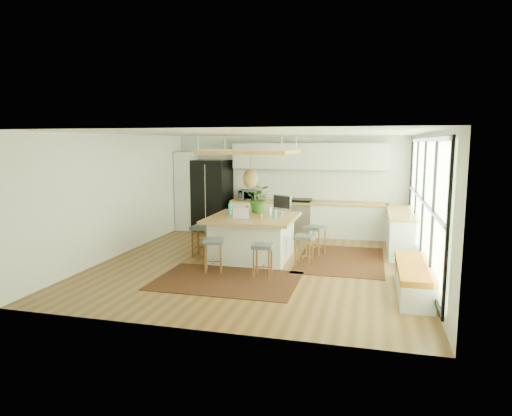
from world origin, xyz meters
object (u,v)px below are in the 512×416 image
(stool_near_left, at_px, (213,254))
(island_plant, at_px, (259,202))
(stool_left_side, at_px, (202,241))
(laptop, at_px, (241,214))
(fridge, at_px, (212,198))
(microwave, at_px, (248,194))
(monitor, at_px, (282,204))
(stool_near_right, at_px, (263,259))
(stool_right_front, at_px, (304,249))
(stool_right_back, at_px, (316,240))
(island, at_px, (253,237))

(stool_near_left, distance_m, island_plant, 2.00)
(stool_left_side, bearing_deg, laptop, -16.04)
(fridge, distance_m, microwave, 1.11)
(stool_near_left, bearing_deg, monitor, 53.29)
(stool_near_right, height_order, laptop, laptop)
(fridge, relative_size, monitor, 4.05)
(stool_near_right, relative_size, stool_right_front, 1.00)
(fridge, xyz_separation_m, island_plant, (1.94, -2.25, 0.25))
(stool_left_side, relative_size, island_plant, 1.09)
(stool_right_back, relative_size, stool_left_side, 0.96)
(island, height_order, stool_left_side, island)
(microwave, bearing_deg, island_plant, -71.69)
(fridge, relative_size, laptop, 5.88)
(stool_left_side, distance_m, laptop, 1.25)
(monitor, bearing_deg, stool_right_back, 53.06)
(stool_near_left, height_order, monitor, monitor)
(island_plant, bearing_deg, fridge, 130.85)
(laptop, height_order, microwave, microwave)
(stool_left_side, bearing_deg, island_plant, 31.22)
(island, height_order, stool_near_right, island)
(fridge, xyz_separation_m, stool_near_left, (1.46, -4.00, -0.57))
(fridge, relative_size, stool_near_right, 3.18)
(microwave, height_order, island_plant, island_plant)
(stool_near_left, bearing_deg, microwave, 95.35)
(laptop, bearing_deg, stool_left_side, 145.39)
(island, xyz_separation_m, stool_near_right, (0.54, -1.31, -0.11))
(island, height_order, laptop, laptop)
(island, distance_m, stool_left_side, 1.15)
(stool_near_left, xyz_separation_m, stool_left_side, (-0.66, 1.06, 0.00))
(stool_near_right, distance_m, stool_right_front, 1.18)
(stool_near_right, xyz_separation_m, island_plant, (-0.54, 1.88, 0.82))
(monitor, bearing_deg, stool_left_side, -139.81)
(monitor, bearing_deg, stool_near_right, -64.06)
(monitor, relative_size, island_plant, 0.78)
(fridge, distance_m, stool_near_right, 4.85)
(stool_near_left, bearing_deg, stool_left_side, 121.65)
(fridge, relative_size, stool_left_side, 2.93)
(stool_near_left, relative_size, monitor, 1.30)
(island_plant, bearing_deg, laptop, -98.18)
(island, relative_size, laptop, 5.38)
(stool_near_right, relative_size, stool_left_side, 0.92)
(island, relative_size, stool_near_left, 2.84)
(stool_near_right, xyz_separation_m, microwave, (-1.39, 4.07, 0.74))
(monitor, bearing_deg, fridge, 162.56)
(fridge, height_order, stool_near_left, fridge)
(fridge, distance_m, island_plant, 2.98)
(island, height_order, stool_right_back, island)
(stool_left_side, xyz_separation_m, monitor, (1.73, 0.38, 0.83))
(stool_right_back, distance_m, monitor, 1.15)
(stool_right_back, xyz_separation_m, microwave, (-2.16, 2.16, 0.74))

